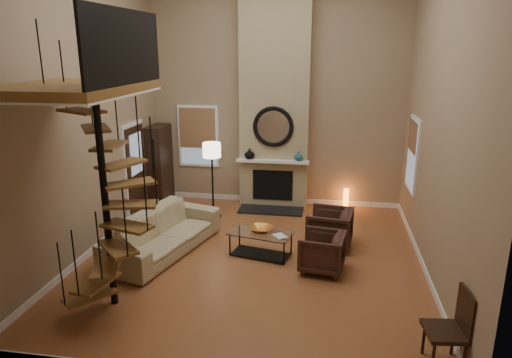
% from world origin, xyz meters
% --- Properties ---
extents(ground, '(6.00, 6.50, 0.01)m').
position_xyz_m(ground, '(0.00, 0.00, -0.01)').
color(ground, '#AF6938').
rests_on(ground, ground).
extents(back_wall, '(6.00, 0.02, 5.50)m').
position_xyz_m(back_wall, '(0.00, 3.25, 2.75)').
color(back_wall, '#9B8264').
rests_on(back_wall, ground).
extents(front_wall, '(6.00, 0.02, 5.50)m').
position_xyz_m(front_wall, '(0.00, -3.25, 2.75)').
color(front_wall, '#9B8264').
rests_on(front_wall, ground).
extents(left_wall, '(0.02, 6.50, 5.50)m').
position_xyz_m(left_wall, '(-3.00, 0.00, 2.75)').
color(left_wall, '#9B8264').
rests_on(left_wall, ground).
extents(right_wall, '(0.02, 6.50, 5.50)m').
position_xyz_m(right_wall, '(3.00, 0.00, 2.75)').
color(right_wall, '#9B8264').
rests_on(right_wall, ground).
extents(baseboard_back, '(6.00, 0.02, 0.12)m').
position_xyz_m(baseboard_back, '(0.00, 3.24, 0.06)').
color(baseboard_back, white).
rests_on(baseboard_back, ground).
extents(baseboard_left, '(0.02, 6.50, 0.12)m').
position_xyz_m(baseboard_left, '(-2.99, 0.00, 0.06)').
color(baseboard_left, white).
rests_on(baseboard_left, ground).
extents(baseboard_right, '(0.02, 6.50, 0.12)m').
position_xyz_m(baseboard_right, '(2.99, 0.00, 0.06)').
color(baseboard_right, white).
rests_on(baseboard_right, ground).
extents(chimney_breast, '(1.60, 0.38, 5.50)m').
position_xyz_m(chimney_breast, '(0.00, 3.06, 2.75)').
color(chimney_breast, tan).
rests_on(chimney_breast, ground).
extents(hearth, '(1.50, 0.60, 0.04)m').
position_xyz_m(hearth, '(0.00, 2.57, 0.02)').
color(hearth, black).
rests_on(hearth, ground).
extents(firebox, '(0.95, 0.02, 0.72)m').
position_xyz_m(firebox, '(0.00, 2.86, 0.55)').
color(firebox, black).
rests_on(firebox, chimney_breast).
extents(mantel, '(1.70, 0.18, 0.06)m').
position_xyz_m(mantel, '(0.00, 2.78, 1.15)').
color(mantel, white).
rests_on(mantel, chimney_breast).
extents(mirror_frame, '(0.94, 0.10, 0.94)m').
position_xyz_m(mirror_frame, '(0.00, 2.84, 1.95)').
color(mirror_frame, black).
rests_on(mirror_frame, chimney_breast).
extents(mirror_disc, '(0.80, 0.01, 0.80)m').
position_xyz_m(mirror_disc, '(0.00, 2.85, 1.95)').
color(mirror_disc, white).
rests_on(mirror_disc, chimney_breast).
extents(vase_left, '(0.24, 0.24, 0.25)m').
position_xyz_m(vase_left, '(-0.55, 2.82, 1.30)').
color(vase_left, black).
rests_on(vase_left, mantel).
extents(vase_right, '(0.20, 0.20, 0.21)m').
position_xyz_m(vase_right, '(0.60, 2.82, 1.28)').
color(vase_right, '#195359').
rests_on(vase_right, mantel).
extents(window_back, '(1.02, 0.06, 1.52)m').
position_xyz_m(window_back, '(-1.90, 3.22, 1.62)').
color(window_back, white).
rests_on(window_back, back_wall).
extents(window_right, '(0.06, 1.02, 1.52)m').
position_xyz_m(window_right, '(2.97, 2.00, 1.63)').
color(window_right, white).
rests_on(window_right, right_wall).
extents(entry_door, '(0.10, 1.05, 2.16)m').
position_xyz_m(entry_door, '(-2.95, 1.80, 1.05)').
color(entry_door, white).
rests_on(entry_door, ground).
extents(loft, '(1.70, 2.20, 1.09)m').
position_xyz_m(loft, '(-2.04, -1.80, 3.24)').
color(loft, brown).
rests_on(loft, left_wall).
extents(spiral_stair, '(1.47, 1.47, 4.06)m').
position_xyz_m(spiral_stair, '(-1.78, -1.79, 1.78)').
color(spiral_stair, black).
rests_on(spiral_stair, ground).
extents(hutch, '(0.40, 0.86, 1.92)m').
position_xyz_m(hutch, '(-2.77, 2.77, 0.95)').
color(hutch, black).
rests_on(hutch, ground).
extents(sofa, '(1.64, 2.75, 0.75)m').
position_xyz_m(sofa, '(-1.70, 0.05, 0.40)').
color(sofa, tan).
rests_on(sofa, ground).
extents(armchair_near, '(0.94, 0.92, 0.76)m').
position_xyz_m(armchair_near, '(1.44, 0.81, 0.35)').
color(armchair_near, '#40241D').
rests_on(armchair_near, ground).
extents(armchair_far, '(0.83, 0.81, 0.67)m').
position_xyz_m(armchair_far, '(1.31, -0.27, 0.35)').
color(armchair_far, '#40241D').
rests_on(armchair_far, ground).
extents(coffee_table, '(1.24, 0.80, 0.44)m').
position_xyz_m(coffee_table, '(0.12, 0.17, 0.28)').
color(coffee_table, silver).
rests_on(coffee_table, ground).
extents(bowl, '(0.42, 0.42, 0.10)m').
position_xyz_m(bowl, '(0.12, 0.22, 0.50)').
color(bowl, '#C67022').
rests_on(bowl, coffee_table).
extents(book, '(0.31, 0.32, 0.02)m').
position_xyz_m(book, '(0.47, 0.02, 0.46)').
color(book, gray).
rests_on(book, coffee_table).
extents(floor_lamp, '(0.40, 0.40, 1.71)m').
position_xyz_m(floor_lamp, '(-1.24, 1.98, 1.41)').
color(floor_lamp, black).
rests_on(floor_lamp, ground).
extents(accent_lamp, '(0.13, 0.13, 0.45)m').
position_xyz_m(accent_lamp, '(1.74, 3.05, 0.25)').
color(accent_lamp, orange).
rests_on(accent_lamp, ground).
extents(side_chair, '(0.53, 0.53, 1.00)m').
position_xyz_m(side_chair, '(2.85, -2.44, 0.53)').
color(side_chair, black).
rests_on(side_chair, ground).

